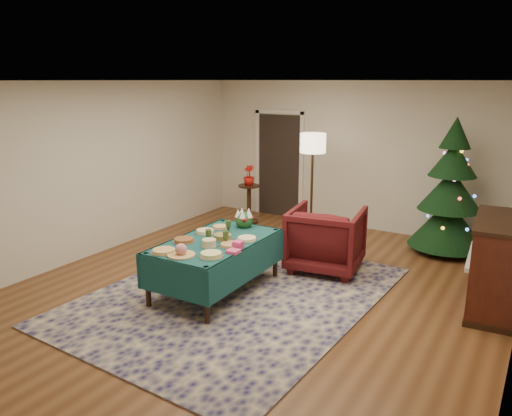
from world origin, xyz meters
The scene contains 26 objects.
room_shell centered at (0.00, 0.00, 1.35)m, with size 7.00×7.00×7.00m.
doorway centered at (-1.60, 3.48, 1.10)m, with size 1.08×0.04×2.16m.
rug centered at (-0.18, -0.29, 0.01)m, with size 3.20×4.20×0.02m, color #141246.
buffet_table centered at (-0.48, -0.30, 0.56)m, with size 1.08×1.82×0.70m.
platter_0 centered at (-0.73, -1.00, 0.72)m, with size 0.31×0.31×0.04m.
platter_1 centered at (-0.49, -0.98, 0.76)m, with size 0.34×0.34×0.15m.
platter_2 centered at (-0.16, -0.83, 0.73)m, with size 0.29×0.29×0.06m.
platter_3 centered at (-0.79, -0.56, 0.73)m, with size 0.29×0.29×0.05m.
platter_4 centered at (-0.40, -0.54, 0.75)m, with size 0.20×0.20×0.10m.
platter_5 centered at (-0.18, -0.40, 0.72)m, with size 0.28×0.28×0.04m.
platter_6 centered at (-0.78, -0.12, 0.73)m, with size 0.27×0.27×0.05m.
platter_7 centered at (-0.43, -0.21, 0.74)m, with size 0.27×0.27×0.07m.
platter_8 centered at (-0.14, -0.08, 0.72)m, with size 0.28×0.28×0.04m.
platter_9 centered at (-0.73, 0.18, 0.72)m, with size 0.24×0.24×0.04m.
goblet_0 centered at (-0.54, 0.08, 0.79)m, with size 0.08×0.08×0.16m.
goblet_1 centered at (-0.29, -0.33, 0.79)m, with size 0.08×0.08×0.16m.
goblet_2 centered at (-0.52, -0.39, 0.79)m, with size 0.08×0.08×0.16m.
napkin_stack centered at (-0.02, -0.58, 0.72)m, with size 0.14×0.14×0.04m, color #EE427C.
gift_box centered at (-0.06, -0.41, 0.75)m, with size 0.11×0.11×0.09m, color #E63F79.
centerpiece centered at (-0.49, 0.40, 0.83)m, with size 0.25×0.25×0.29m.
armchair centered at (0.44, 1.17, 0.52)m, with size 1.00×0.94×1.03m, color #4C1012.
floor_lamp centered at (-0.45, 2.56, 1.55)m, with size 0.44×0.44×1.82m.
side_table centered at (-1.84, 2.71, 0.36)m, with size 0.42×0.42×0.74m.
potted_plant centered at (-1.84, 2.71, 0.85)m, with size 0.21×0.38×0.21m, color #B4130C.
christmas_tree centered at (1.79, 2.90, 0.97)m, with size 1.48×1.48×2.17m.
piano centered at (2.71, 1.00, 0.56)m, with size 0.71×1.35×1.14m.
Camera 1 is at (3.12, -5.26, 2.71)m, focal length 35.00 mm.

